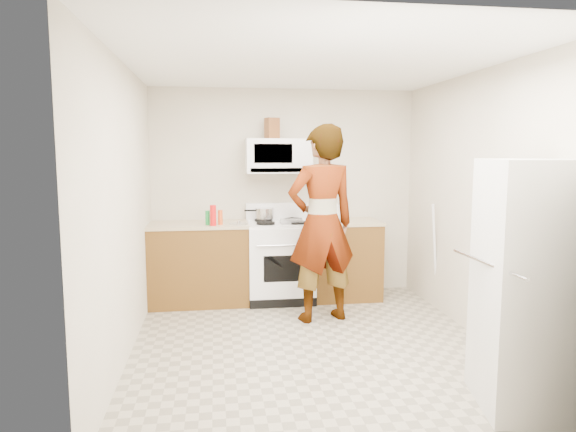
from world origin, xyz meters
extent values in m
plane|color=gray|center=(0.00, 0.00, 0.00)|extent=(3.60, 3.60, 0.00)
cube|color=beige|center=(0.00, 1.79, 1.25)|extent=(3.20, 0.02, 2.50)
cube|color=beige|center=(1.59, 0.00, 1.25)|extent=(0.02, 3.60, 2.50)
cube|color=brown|center=(-1.04, 1.49, 0.45)|extent=(1.12, 0.62, 0.90)
cube|color=tan|center=(-1.04, 1.49, 0.92)|extent=(1.14, 0.64, 0.03)
cube|color=brown|center=(0.68, 1.49, 0.45)|extent=(0.80, 0.62, 0.90)
cube|color=tan|center=(0.68, 1.49, 0.92)|extent=(0.82, 0.64, 0.03)
cube|color=white|center=(-0.10, 1.48, 0.45)|extent=(0.76, 0.65, 0.90)
cube|color=white|center=(-0.10, 1.48, 0.92)|extent=(0.76, 0.62, 0.03)
cube|color=white|center=(-0.10, 1.76, 1.03)|extent=(0.76, 0.08, 0.20)
cube|color=white|center=(-0.10, 1.61, 1.70)|extent=(0.76, 0.38, 0.40)
imported|color=tan|center=(0.24, 0.70, 1.01)|extent=(0.83, 0.64, 2.03)
cube|color=silver|center=(1.29, -1.32, 0.85)|extent=(0.83, 0.83, 1.70)
cylinder|color=white|center=(0.61, 1.70, 1.02)|extent=(0.17, 0.17, 0.17)
cube|color=brown|center=(-0.17, 1.60, 2.02)|extent=(0.18, 0.18, 0.24)
cylinder|color=#BDBCC1|center=(-0.26, 1.66, 1.01)|extent=(0.29, 0.29, 0.12)
cube|color=silver|center=(0.02, 1.34, 0.96)|extent=(0.26, 0.17, 0.05)
cylinder|color=red|center=(-0.87, 1.28, 1.05)|extent=(0.07, 0.07, 0.23)
cylinder|color=#DC4F18|center=(-0.79, 1.35, 1.02)|extent=(0.06, 0.06, 0.16)
cylinder|color=#1A8F38|center=(-0.93, 1.35, 1.01)|extent=(0.06, 0.06, 0.16)
cylinder|color=white|center=(-0.59, 1.33, 0.94)|extent=(0.22, 0.22, 0.01)
cylinder|color=white|center=(1.58, 0.93, 0.60)|extent=(0.19, 0.19, 1.18)
camera|label=1|loc=(-0.85, -4.41, 1.75)|focal=32.00mm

